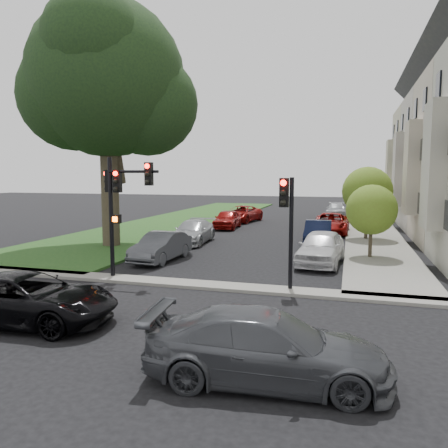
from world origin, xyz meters
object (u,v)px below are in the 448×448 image
(car_cross_far, at_px, (266,347))
(car_parked_8, at_px, (242,214))
(small_tree_a, at_px, (372,210))
(car_parked_5, at_px, (161,247))
(small_tree_b, at_px, (367,192))
(small_tree_c, at_px, (363,191))
(traffic_signal_secondary, at_px, (287,212))
(car_parked_0, at_px, (321,247))
(car_parked_6, at_px, (193,232))
(traffic_signal_main, at_px, (120,196))
(car_parked_4, at_px, (336,210))
(car_parked_1, at_px, (318,233))
(car_parked_7, at_px, (227,219))
(car_parked_2, at_px, (331,223))
(car_cross_near, at_px, (27,299))
(eucalyptus, at_px, (106,80))

(car_cross_far, distance_m, car_parked_8, 29.55)
(small_tree_a, xyz_separation_m, car_parked_5, (-9.64, -3.21, -1.74))
(small_tree_b, relative_size, small_tree_c, 1.11)
(traffic_signal_secondary, bearing_deg, small_tree_c, 82.38)
(car_parked_0, distance_m, car_parked_6, 8.89)
(car_parked_8, bearing_deg, traffic_signal_main, -79.55)
(traffic_signal_secondary, xyz_separation_m, car_parked_6, (-6.97, 9.39, -2.12))
(small_tree_b, distance_m, car_parked_4, 16.12)
(car_cross_far, height_order, car_parked_1, car_cross_far)
(car_parked_5, bearing_deg, car_cross_far, -53.38)
(small_tree_c, relative_size, car_parked_7, 0.98)
(small_tree_a, height_order, traffic_signal_main, traffic_signal_main)
(car_parked_0, xyz_separation_m, car_parked_8, (-7.85, 16.54, -0.08))
(car_parked_5, bearing_deg, car_parked_2, 61.96)
(small_tree_c, distance_m, car_parked_5, 21.63)
(traffic_signal_main, distance_m, car_parked_8, 21.83)
(car_parked_6, bearing_deg, car_parked_7, 86.46)
(car_cross_near, bearing_deg, car_parked_7, -3.66)
(car_parked_4, relative_size, car_parked_5, 1.08)
(traffic_signal_main, height_order, car_parked_0, traffic_signal_main)
(small_tree_b, height_order, traffic_signal_main, traffic_signal_main)
(car_parked_4, height_order, car_parked_6, car_parked_6)
(small_tree_a, height_order, car_parked_5, small_tree_a)
(car_parked_2, relative_size, car_parked_7, 1.24)
(traffic_signal_main, distance_m, car_parked_0, 9.34)
(small_tree_a, relative_size, car_parked_8, 0.72)
(eucalyptus, bearing_deg, car_parked_4, 62.35)
(traffic_signal_secondary, relative_size, car_cross_near, 0.80)
(traffic_signal_secondary, distance_m, car_cross_near, 8.63)
(small_tree_b, xyz_separation_m, car_parked_1, (-2.76, -2.61, -2.36))
(car_parked_4, bearing_deg, car_cross_near, -102.62)
(car_cross_far, distance_m, car_parked_7, 24.88)
(traffic_signal_main, bearing_deg, small_tree_a, 36.11)
(small_tree_b, height_order, car_parked_2, small_tree_b)
(car_cross_near, relative_size, car_parked_6, 1.06)
(car_parked_0, xyz_separation_m, car_parked_2, (-0.04, 10.94, -0.06))
(car_cross_far, distance_m, car_parked_5, 12.86)
(car_cross_far, bearing_deg, car_parked_6, 19.80)
(small_tree_c, xyz_separation_m, car_parked_2, (-2.27, -6.98, -2.03))
(traffic_signal_main, relative_size, car_parked_5, 1.15)
(car_parked_4, relative_size, car_parked_7, 1.07)
(car_parked_1, bearing_deg, car_parked_8, 122.14)
(small_tree_a, distance_m, car_cross_near, 15.73)
(car_parked_0, distance_m, car_parked_8, 18.31)
(car_parked_7, relative_size, car_parked_8, 0.83)
(car_cross_far, distance_m, car_parked_2, 22.97)
(traffic_signal_secondary, bearing_deg, car_parked_2, 87.08)
(car_parked_1, height_order, car_parked_2, car_parked_2)
(car_parked_1, height_order, car_parked_7, car_parked_7)
(car_parked_1, distance_m, car_parked_6, 7.45)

